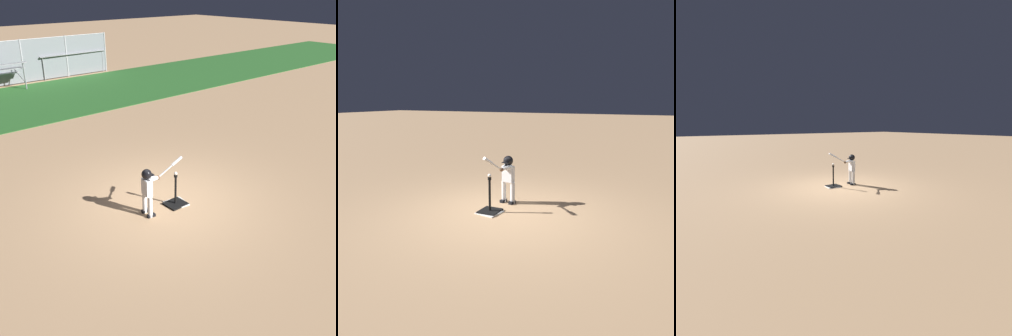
# 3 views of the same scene
# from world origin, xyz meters

# --- Properties ---
(ground_plane) EXTENTS (90.00, 90.00, 0.00)m
(ground_plane) POSITION_xyz_m (0.00, 0.00, 0.00)
(ground_plane) COLOR tan
(home_plate) EXTENTS (0.50, 0.50, 0.02)m
(home_plate) POSITION_xyz_m (0.13, -0.29, 0.01)
(home_plate) COLOR white
(home_plate) RESTS_ON ground_plane
(batting_tee) EXTENTS (0.45, 0.40, 0.74)m
(batting_tee) POSITION_xyz_m (0.09, -0.31, 0.10)
(batting_tee) COLOR black
(batting_tee) RESTS_ON ground_plane
(batter_child) EXTENTS (0.99, 0.35, 1.17)m
(batter_child) POSITION_xyz_m (-0.60, -0.24, 0.68)
(batter_child) COLOR silver
(batter_child) RESTS_ON ground_plane
(baseball) EXTENTS (0.07, 0.07, 0.07)m
(baseball) POSITION_xyz_m (0.09, -0.31, 0.78)
(baseball) COLOR white
(baseball) RESTS_ON batting_tee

